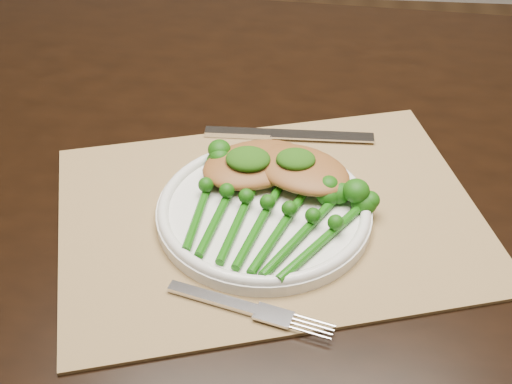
# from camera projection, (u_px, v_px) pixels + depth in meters

# --- Properties ---
(dining_table) EXTENTS (1.66, 1.00, 0.75)m
(dining_table) POSITION_uv_depth(u_px,v_px,m) (280.00, 336.00, 1.16)
(dining_table) COLOR black
(dining_table) RESTS_ON ground
(placemat) EXTENTS (0.56, 0.47, 0.00)m
(placemat) POSITION_uv_depth(u_px,v_px,m) (270.00, 216.00, 0.82)
(placemat) COLOR #9B7C4E
(placemat) RESTS_ON dining_table
(dinner_plate) EXTENTS (0.25, 0.25, 0.02)m
(dinner_plate) POSITION_uv_depth(u_px,v_px,m) (264.00, 210.00, 0.81)
(dinner_plate) COLOR white
(dinner_plate) RESTS_ON placemat
(knife) EXTENTS (0.22, 0.02, 0.01)m
(knife) POSITION_uv_depth(u_px,v_px,m) (273.00, 134.00, 0.94)
(knife) COLOR silver
(knife) RESTS_ON placemat
(fork) EXTENTS (0.17, 0.07, 0.01)m
(fork) POSITION_uv_depth(u_px,v_px,m) (260.00, 312.00, 0.70)
(fork) COLOR silver
(fork) RESTS_ON placemat
(chicken_fillet_left) EXTENTS (0.16, 0.14, 0.03)m
(chicken_fillet_left) POSITION_uv_depth(u_px,v_px,m) (255.00, 164.00, 0.85)
(chicken_fillet_left) COLOR #985E2C
(chicken_fillet_left) RESTS_ON dinner_plate
(chicken_fillet_right) EXTENTS (0.15, 0.13, 0.02)m
(chicken_fillet_right) POSITION_uv_depth(u_px,v_px,m) (301.00, 169.00, 0.83)
(chicken_fillet_right) COLOR #985E2C
(chicken_fillet_right) RESTS_ON dinner_plate
(pesto_dollop_left) EXTENTS (0.05, 0.04, 0.02)m
(pesto_dollop_left) POSITION_uv_depth(u_px,v_px,m) (248.00, 159.00, 0.83)
(pesto_dollop_left) COLOR #153E08
(pesto_dollop_left) RESTS_ON chicken_fillet_left
(pesto_dollop_right) EXTENTS (0.05, 0.04, 0.02)m
(pesto_dollop_right) POSITION_uv_depth(u_px,v_px,m) (296.00, 159.00, 0.83)
(pesto_dollop_right) COLOR #153E08
(pesto_dollop_right) RESTS_ON chicken_fillet_right
(broccolini_bundle) EXTENTS (0.22, 0.23, 0.04)m
(broccolini_bundle) POSITION_uv_depth(u_px,v_px,m) (260.00, 222.00, 0.78)
(broccolini_bundle) COLOR #13550B
(broccolini_bundle) RESTS_ON dinner_plate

